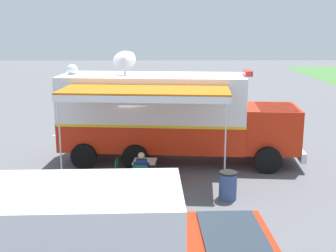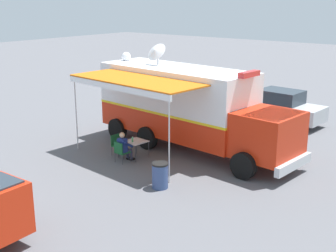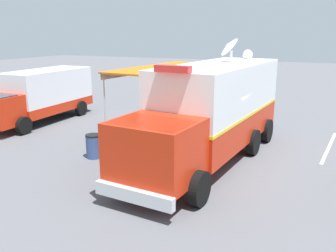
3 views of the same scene
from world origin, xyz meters
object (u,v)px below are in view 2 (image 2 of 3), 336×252
at_px(command_truck, 188,105).
at_px(trash_bin, 160,175).
at_px(folding_table, 136,142).
at_px(water_bottle, 132,139).
at_px(car_behind_truck, 282,107).
at_px(folding_chair_beside_table, 117,143).
at_px(folding_chair_at_table, 121,151).
at_px(seated_responder, 124,146).

relative_size(command_truck, trash_bin, 10.63).
xyz_separation_m(command_truck, folding_table, (2.29, -0.98, -1.27)).
bearing_deg(water_bottle, trash_bin, 59.80).
height_order(trash_bin, car_behind_truck, car_behind_truck).
bearing_deg(trash_bin, water_bottle, -120.20).
distance_m(folding_table, water_bottle, 0.23).
bearing_deg(command_truck, folding_chair_beside_table, -36.27).
bearing_deg(trash_bin, folding_table, -122.97).
xyz_separation_m(folding_chair_at_table, folding_chair_beside_table, (-0.59, -0.76, 0.00)).
bearing_deg(command_truck, folding_chair_at_table, -19.19).
bearing_deg(folding_chair_at_table, seated_responder, 174.93).
bearing_deg(folding_chair_beside_table, seated_responder, 62.66).
bearing_deg(command_truck, car_behind_truck, 167.45).
bearing_deg(trash_bin, folding_chair_beside_table, -113.48).
relative_size(command_truck, folding_chair_beside_table, 11.11).
bearing_deg(seated_responder, folding_chair_at_table, -5.07).
xyz_separation_m(command_truck, folding_chair_at_table, (3.09, -1.07, -1.43)).
relative_size(water_bottle, folding_chair_at_table, 0.26).
xyz_separation_m(folding_chair_at_table, trash_bin, (0.95, 2.79, -0.06)).
bearing_deg(water_bottle, car_behind_truck, 164.62).
bearing_deg(folding_table, seated_responder, -6.88).
distance_m(folding_table, car_behind_truck, 9.06).
bearing_deg(water_bottle, folding_chair_beside_table, -86.71).
xyz_separation_m(water_bottle, car_behind_truck, (-8.89, 2.45, 0.05)).
xyz_separation_m(folding_table, water_bottle, (0.16, -0.03, 0.16)).
xyz_separation_m(water_bottle, seated_responder, (0.45, -0.05, -0.18)).
xyz_separation_m(command_truck, seated_responder, (2.90, -1.06, -1.29)).
distance_m(command_truck, folding_table, 2.79).
bearing_deg(seated_responder, folding_chair_beside_table, -117.34).
bearing_deg(seated_responder, folding_table, 173.12).
bearing_deg(water_bottle, seated_responder, -5.75).
distance_m(command_truck, folding_chair_beside_table, 3.41).
bearing_deg(folding_table, command_truck, 156.73).
relative_size(folding_table, water_bottle, 3.87).
bearing_deg(seated_responder, water_bottle, 174.25).
bearing_deg(water_bottle, folding_table, 170.03).
distance_m(trash_bin, car_behind_truck, 10.49).
height_order(folding_table, water_bottle, water_bottle).
xyz_separation_m(water_bottle, folding_chair_beside_table, (0.05, -0.82, -0.32)).
xyz_separation_m(water_bottle, trash_bin, (1.59, 2.73, -0.38)).
relative_size(folding_chair_beside_table, car_behind_truck, 0.20).
relative_size(folding_table, trash_bin, 0.95).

